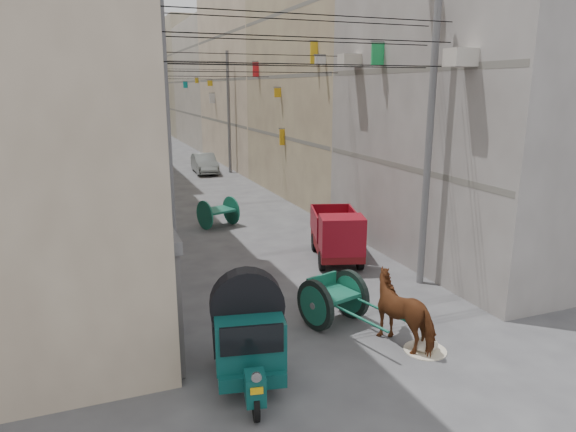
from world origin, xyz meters
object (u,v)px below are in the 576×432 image
feed_sack (425,344)px  tonga_cart (333,299)px  mini_truck (338,238)px  distant_car_white (147,174)px  auto_rickshaw (248,332)px  second_cart (218,212)px  distant_car_grey (204,163)px  distant_car_green (154,151)px  horse (406,311)px

feed_sack → tonga_cart: bearing=123.3°
mini_truck → distant_car_white: mini_truck is taller
auto_rickshaw → feed_sack: 4.11m
tonga_cart → mini_truck: (2.11, 3.99, 0.20)m
second_cart → feed_sack: size_ratio=2.87×
auto_rickshaw → feed_sack: size_ratio=4.43×
distant_car_grey → distant_car_green: bearing=107.5°
mini_truck → distant_car_grey: bearing=107.9°
auto_rickshaw → tonga_cart: auto_rickshaw is taller
feed_sack → distant_car_grey: 25.88m
tonga_cart → horse: size_ratio=1.57×
tonga_cart → auto_rickshaw: bearing=-163.6°
second_cart → distant_car_green: size_ratio=0.42×
feed_sack → second_cart: bearing=98.7°
mini_truck → horse: mini_truck is taller
auto_rickshaw → mini_truck: bearing=60.9°
auto_rickshaw → second_cart: auto_rickshaw is taller
feed_sack → distant_car_white: distant_car_white is taller
mini_truck → feed_sack: size_ratio=5.82×
auto_rickshaw → mini_truck: size_ratio=0.76×
mini_truck → second_cart: mini_truck is taller
tonga_cart → second_cart: size_ratio=1.73×
auto_rickshaw → horse: auto_rickshaw is taller
auto_rickshaw → distant_car_white: (0.46, 22.48, -0.38)m
tonga_cart → horse: (1.08, -1.49, 0.14)m
mini_truck → distant_car_white: 17.34m
auto_rickshaw → second_cart: 11.81m
tonga_cart → distant_car_grey: distant_car_grey is taller
mini_truck → feed_sack: bearing=-80.3°
mini_truck → distant_car_grey: mini_truck is taller
horse → distant_car_white: horse is taller
distant_car_green → distant_car_grey: bearing=121.8°
second_cart → tonga_cart: bearing=-106.5°
distant_car_white → distant_car_grey: size_ratio=0.99×
horse → distant_car_grey: 25.39m
second_cart → distant_car_white: (-1.73, 10.88, 0.02)m
auto_rickshaw → distant_car_green: auto_rickshaw is taller
auto_rickshaw → feed_sack: bearing=7.0°
tonga_cart → distant_car_white: 20.89m
distant_car_grey → distant_car_green: (-2.32, 8.93, -0.06)m
distant_car_white → feed_sack: bearing=111.3°
auto_rickshaw → distant_car_white: bearing=99.8°
distant_car_white → distant_car_grey: bearing=-130.7°
distant_car_white → auto_rickshaw: bearing=101.3°
tonga_cart → horse: horse is taller
second_cart → distant_car_grey: size_ratio=0.43×
horse → tonga_cart: bearing=-72.4°
tonga_cart → second_cart: tonga_cart is taller
tonga_cart → distant_car_grey: 23.96m
second_cart → horse: 11.49m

